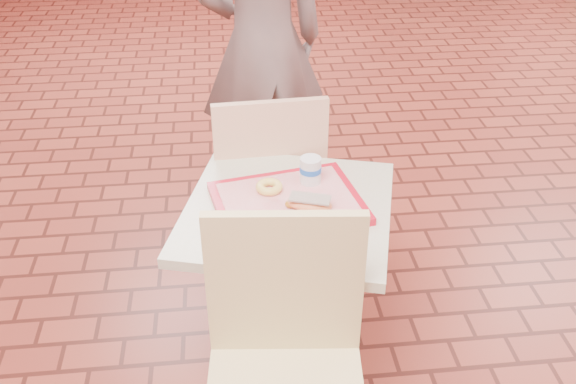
{
  "coord_description": "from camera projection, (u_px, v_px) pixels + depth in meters",
  "views": [
    {
      "loc": [
        -1.51,
        -2.64,
        2.03
      ],
      "look_at": [
        -1.31,
        -0.79,
        0.81
      ],
      "focal_mm": 40.0,
      "sensor_mm": 36.0,
      "label": 1
    }
  ],
  "objects": [
    {
      "name": "paper_cup",
      "position": [
        310.0,
        170.0,
        2.3
      ],
      "size": [
        0.08,
        0.08,
        0.1
      ],
      "rotation": [
        0.0,
        0.0,
        0.37
      ],
      "color": "silver",
      "rests_on": "serving_tray"
    },
    {
      "name": "customer",
      "position": [
        262.0,
        43.0,
        3.15
      ],
      "size": [
        0.75,
        0.59,
        1.83
      ],
      "primitive_type": "imported",
      "rotation": [
        0.0,
        0.0,
        3.39
      ],
      "color": "#6A5552",
      "rests_on": "ground"
    },
    {
      "name": "serving_tray",
      "position": [
        288.0,
        203.0,
        2.25
      ],
      "size": [
        0.5,
        0.39,
        0.03
      ],
      "rotation": [
        0.0,
        0.0,
        0.19
      ],
      "color": "red",
      "rests_on": "main_table"
    },
    {
      "name": "chair_main_front",
      "position": [
        285.0,
        361.0,
        1.9
      ],
      "size": [
        0.51,
        0.51,
        1.02
      ],
      "rotation": [
        0.0,
        0.0,
        -0.1
      ],
      "color": "#DDC585",
      "rests_on": "ground"
    },
    {
      "name": "ring_donut",
      "position": [
        269.0,
        187.0,
        2.27
      ],
      "size": [
        0.13,
        0.13,
        0.03
      ],
      "primitive_type": "torus",
      "rotation": [
        0.0,
        0.0,
        0.42
      ],
      "color": "#E7C454",
      "rests_on": "serving_tray"
    },
    {
      "name": "wainscot_band",
      "position": [
        535.0,
        142.0,
        3.17
      ],
      "size": [
        8.0,
        10.0,
        1.0
      ],
      "color": "#571110",
      "rests_on": "ground"
    },
    {
      "name": "main_table",
      "position": [
        288.0,
        261.0,
        2.39
      ],
      "size": [
        0.71,
        0.71,
        0.75
      ],
      "rotation": [
        0.0,
        0.0,
        -0.27
      ],
      "color": "beige",
      "rests_on": "ground"
    },
    {
      "name": "chair_main_back",
      "position": [
        268.0,
        181.0,
        2.77
      ],
      "size": [
        0.48,
        0.48,
        0.98
      ],
      "rotation": [
        0.0,
        0.0,
        3.19
      ],
      "color": "#E6B18A",
      "rests_on": "ground"
    },
    {
      "name": "long_john_donut",
      "position": [
        309.0,
        204.0,
        2.17
      ],
      "size": [
        0.17,
        0.12,
        0.05
      ],
      "rotation": [
        0.0,
        0.0,
        -0.32
      ],
      "color": "#DC7240",
      "rests_on": "serving_tray"
    }
  ]
}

